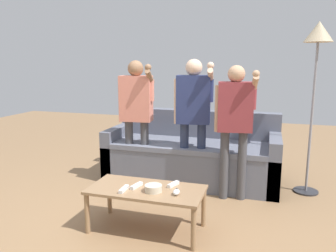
% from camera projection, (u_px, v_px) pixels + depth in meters
% --- Properties ---
extents(ground_plane, '(12.00, 12.00, 0.00)m').
position_uv_depth(ground_plane, '(139.00, 225.00, 3.11)').
color(ground_plane, '#93704C').
extents(couch, '(2.16, 0.87, 0.87)m').
position_uv_depth(couch, '(192.00, 156.00, 4.28)').
color(couch, slate).
rests_on(couch, ground).
extents(coffee_table, '(1.03, 0.50, 0.39)m').
position_uv_depth(coffee_table, '(146.00, 193.00, 2.96)').
color(coffee_table, '#997551').
rests_on(coffee_table, ground).
extents(snack_bowl, '(0.15, 0.15, 0.06)m').
position_uv_depth(snack_bowl, '(153.00, 188.00, 2.87)').
color(snack_bowl, beige).
rests_on(snack_bowl, coffee_table).
extents(game_remote_nunchuk, '(0.06, 0.09, 0.05)m').
position_uv_depth(game_remote_nunchuk, '(176.00, 192.00, 2.80)').
color(game_remote_nunchuk, white).
rests_on(game_remote_nunchuk, coffee_table).
extents(floor_lamp, '(0.31, 0.31, 1.94)m').
position_uv_depth(floor_lamp, '(317.00, 48.00, 3.59)').
color(floor_lamp, '#2D2D33').
rests_on(floor_lamp, ground).
extents(player_left, '(0.46, 0.30, 1.53)m').
position_uv_depth(player_left, '(136.00, 108.00, 4.02)').
color(player_left, '#47474C').
rests_on(player_left, ground).
extents(player_center, '(0.47, 0.30, 1.54)m').
position_uv_depth(player_center, '(193.00, 109.00, 3.82)').
color(player_center, '#2D3856').
rests_on(player_center, ground).
extents(player_right, '(0.45, 0.29, 1.47)m').
position_uv_depth(player_right, '(235.00, 117.00, 3.54)').
color(player_right, '#47474C').
rests_on(player_right, ground).
extents(game_remote_wand_near, '(0.04, 0.16, 0.03)m').
position_uv_depth(game_remote_wand_near, '(124.00, 189.00, 2.89)').
color(game_remote_wand_near, white).
rests_on(game_remote_wand_near, coffee_table).
extents(game_remote_wand_far, '(0.07, 0.16, 0.03)m').
position_uv_depth(game_remote_wand_far, '(136.00, 186.00, 2.97)').
color(game_remote_wand_far, white).
rests_on(game_remote_wand_far, coffee_table).
extents(game_remote_wand_spare, '(0.08, 0.15, 0.03)m').
position_uv_depth(game_remote_wand_spare, '(173.00, 184.00, 3.01)').
color(game_remote_wand_spare, white).
rests_on(game_remote_wand_spare, coffee_table).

